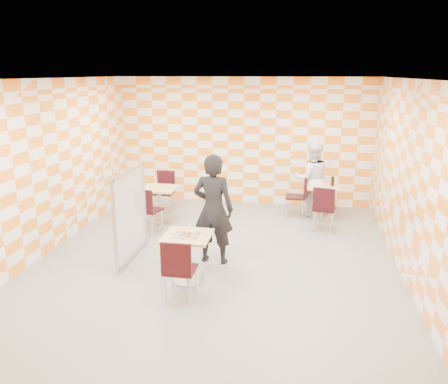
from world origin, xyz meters
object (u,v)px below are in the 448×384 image
object	(u,v)px
chair_second_side	(300,193)
sport_bottle	(317,180)
soda_bottle	(333,181)
chair_empty_far	(165,188)
second_table	(323,196)
man_white	(312,179)
chair_empty_near	(147,207)
empty_table	(160,199)
partition	(131,214)
chair_main_front	(178,266)
main_table	(188,250)
man_dark	(213,209)
chair_second_front	(324,205)

from	to	relation	value
chair_second_side	sport_bottle	world-z (taller)	sport_bottle
soda_bottle	chair_empty_far	bearing A→B (deg)	-179.52
chair_empty_far	sport_bottle	distance (m)	3.41
second_table	man_white	size ratio (longest dim) A/B	0.45
chair_empty_near	sport_bottle	world-z (taller)	sport_bottle
second_table	soda_bottle	size ratio (longest dim) A/B	3.26
empty_table	partition	world-z (taller)	partition
chair_main_front	chair_empty_far	distance (m)	4.24
chair_empty_near	sport_bottle	size ratio (longest dim) A/B	4.62
second_table	empty_table	distance (m)	3.51
empty_table	sport_bottle	bearing A→B (deg)	15.13
main_table	second_table	size ratio (longest dim) A/B	1.00
second_table	sport_bottle	xyz separation A→B (m)	(-0.14, 0.11, 0.33)
chair_main_front	soda_bottle	world-z (taller)	soda_bottle
chair_second_side	partition	distance (m)	3.95
empty_table	man_dark	size ratio (longest dim) A/B	0.41
chair_main_front	chair_second_side	xyz separation A→B (m)	(1.61, 4.09, 0.00)
empty_table	chair_second_side	xyz separation A→B (m)	(2.93, 0.85, 0.04)
main_table	chair_second_front	bearing A→B (deg)	50.27
man_white	partition	bearing A→B (deg)	33.71
chair_main_front	man_white	size ratio (longest dim) A/B	0.56
partition	sport_bottle	world-z (taller)	partition
chair_main_front	partition	world-z (taller)	partition
partition	sport_bottle	size ratio (longest dim) A/B	7.75
chair_second_front	chair_second_side	world-z (taller)	same
partition	chair_empty_near	bearing A→B (deg)	97.43
second_table	man_dark	size ratio (longest dim) A/B	0.41
soda_bottle	chair_second_front	bearing A→B (deg)	-103.80
sport_bottle	second_table	bearing A→B (deg)	-37.32
second_table	sport_bottle	distance (m)	0.38
empty_table	chair_main_front	xyz separation A→B (m)	(1.32, -3.24, 0.04)
soda_bottle	main_table	bearing A→B (deg)	-124.65
second_table	chair_second_front	bearing A→B (deg)	-91.27
chair_second_front	man_white	size ratio (longest dim) A/B	0.56
main_table	chair_empty_far	xyz separation A→B (m)	(-1.39, 3.34, 0.04)
man_white	sport_bottle	bearing A→B (deg)	113.66
empty_table	chair_empty_near	distance (m)	0.72
man_white	man_dark	bearing A→B (deg)	49.52
chair_second_side	soda_bottle	distance (m)	0.75
sport_bottle	chair_second_side	bearing A→B (deg)	-173.83
chair_second_front	chair_empty_near	size ratio (longest dim) A/B	1.00
chair_second_side	man_dark	size ratio (longest dim) A/B	0.50
main_table	chair_second_front	xyz separation A→B (m)	(2.13, 2.56, 0.04)
chair_empty_near	soda_bottle	world-z (taller)	soda_bottle
chair_main_front	chair_second_side	world-z (taller)	same
chair_empty_near	chair_second_side	bearing A→B (deg)	27.90
empty_table	chair_empty_far	bearing A→B (deg)	98.76
chair_second_front	soda_bottle	distance (m)	0.88
chair_second_side	chair_empty_near	world-z (taller)	same
main_table	chair_main_front	bearing A→B (deg)	-86.42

